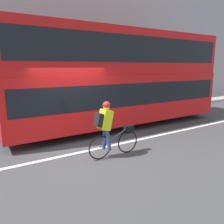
# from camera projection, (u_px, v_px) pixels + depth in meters

# --- Properties ---
(ground_plane) EXTENTS (80.00, 80.00, 0.00)m
(ground_plane) POSITION_uv_depth(u_px,v_px,m) (85.00, 153.00, 6.52)
(ground_plane) COLOR #424244
(road_center_line) EXTENTS (50.00, 0.14, 0.01)m
(road_center_line) POSITION_uv_depth(u_px,v_px,m) (83.00, 152.00, 6.62)
(road_center_line) COLOR silver
(road_center_line) RESTS_ON ground_plane
(sidewalk_curb) EXTENTS (60.00, 2.35, 0.15)m
(sidewalk_curb) POSITION_uv_depth(u_px,v_px,m) (43.00, 118.00, 10.65)
(sidewalk_curb) COLOR #A8A399
(sidewalk_curb) RESTS_ON ground_plane
(building_facade) EXTENTS (60.00, 0.30, 8.05)m
(building_facade) POSITION_uv_depth(u_px,v_px,m) (31.00, 36.00, 10.95)
(building_facade) COLOR #9E9EA3
(building_facade) RESTS_ON ground_plane
(bus) EXTENTS (9.41, 2.45, 3.95)m
(bus) POSITION_uv_depth(u_px,v_px,m) (119.00, 75.00, 9.20)
(bus) COLOR black
(bus) RESTS_ON ground_plane
(cyclist_on_bike) EXTENTS (1.63, 0.32, 1.62)m
(cyclist_on_bike) POSITION_uv_depth(u_px,v_px,m) (109.00, 128.00, 6.07)
(cyclist_on_bike) COLOR black
(cyclist_on_bike) RESTS_ON ground_plane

